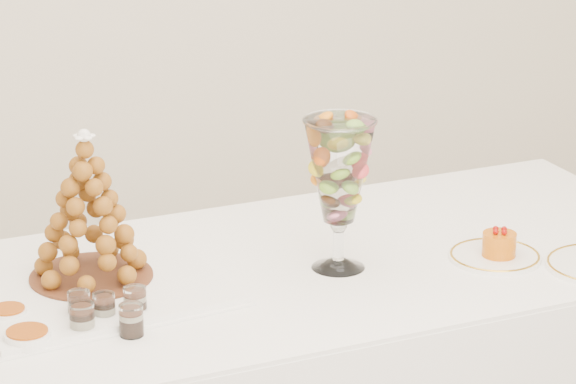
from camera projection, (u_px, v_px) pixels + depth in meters
name	position (u px, v px, depth m)	size (l,w,h in m)	color
lace_tray	(95.00, 292.00, 2.99)	(0.55, 0.42, 0.02)	white
macaron_vase	(339.00, 173.00, 3.07)	(0.16, 0.16, 0.35)	white
cake_plate	(495.00, 257.00, 3.19)	(0.22, 0.22, 0.01)	white
verrine_a	(79.00, 306.00, 2.86)	(0.05, 0.05, 0.06)	white
verrine_b	(104.00, 308.00, 2.85)	(0.05, 0.05, 0.06)	white
verrine_c	(135.00, 302.00, 2.88)	(0.05, 0.05, 0.07)	white
verrine_d	(82.00, 319.00, 2.79)	(0.05, 0.05, 0.07)	white
verrine_e	(131.00, 320.00, 2.79)	(0.05, 0.05, 0.07)	white
ramekin_back	(8.00, 315.00, 2.87)	(0.08, 0.08, 0.02)	white
ramekin_front	(28.00, 339.00, 2.75)	(0.10, 0.10, 0.03)	white
croquembouche	(88.00, 207.00, 2.99)	(0.28, 0.28, 0.34)	#5E2F18
mousse_cake	(499.00, 244.00, 3.18)	(0.08, 0.08, 0.07)	#CD5F09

